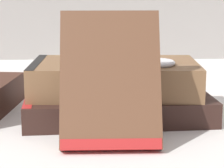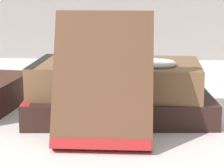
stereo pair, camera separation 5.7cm
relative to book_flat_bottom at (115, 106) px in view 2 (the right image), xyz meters
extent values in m
plane|color=silver|center=(-0.05, 0.00, -0.02)|extent=(3.00, 3.00, 0.00)
cube|color=#331E19|center=(0.01, 0.00, 0.00)|extent=(0.26, 0.15, 0.03)
cube|color=#B22323|center=(-0.11, -0.01, 0.00)|extent=(0.02, 0.13, 0.03)
cube|color=brown|center=(0.00, 0.01, 0.04)|extent=(0.23, 0.14, 0.04)
cube|color=black|center=(-0.11, 0.01, 0.04)|extent=(0.02, 0.13, 0.04)
cube|color=brown|center=(-0.01, -0.11, 0.06)|extent=(0.11, 0.08, 0.15)
cube|color=#B22323|center=(-0.01, -0.14, -0.01)|extent=(0.11, 0.02, 0.02)
cylinder|color=silver|center=(0.05, -0.02, 0.06)|extent=(0.05, 0.05, 0.01)
torus|color=silver|center=(0.05, -0.02, 0.06)|extent=(0.05, 0.05, 0.01)
sphere|color=silver|center=(0.05, 0.01, 0.06)|extent=(0.01, 0.01, 0.01)
camera|label=1|loc=(-0.02, -0.63, 0.17)|focal=75.00mm
camera|label=2|loc=(0.04, -0.63, 0.17)|focal=75.00mm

